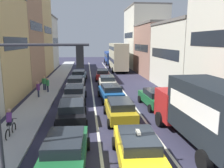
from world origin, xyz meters
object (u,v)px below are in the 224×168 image
Objects in this scene: wagon_left_lane_second at (72,111)px; bus_mid_queue_primary at (118,56)px; sedan_left_lane_fourth at (76,83)px; pedestrian_far_sidewalk at (38,89)px; traffic_light_pole at (30,88)px; removalist_box_truck at (203,110)px; sedan_left_lane_front at (65,150)px; coupe_centre_lane_fourth at (107,82)px; sedan_left_lane_fifth at (79,75)px; cyclist_on_sidewalk at (10,123)px; pedestrian_mid_sidewalk at (48,84)px; sedan_centre_lane_fifth at (103,74)px; sedan_right_lane_behind_truck at (155,98)px; pedestrian_near_kerb at (44,83)px; taxi_centre_lane_front at (137,147)px; sedan_centre_lane_second at (120,109)px; hatchback_centre_lane_third at (111,92)px; bus_far_queue_secondary at (111,57)px; sedan_left_lane_third at (75,93)px.

bus_mid_queue_primary reaches higher than wagon_left_lane_second.
sedan_left_lane_fourth is 2.62× the size of pedestrian_far_sidewalk.
traffic_light_pole is 8.62m from removalist_box_truck.
sedan_left_lane_front is at bearing 98.18° from removalist_box_truck.
coupe_centre_lane_fourth is 3.66m from sedan_left_lane_fourth.
cyclist_on_sidewalk is (-3.41, -18.52, 0.05)m from sedan_left_lane_fifth.
traffic_light_pole reaches higher than bus_mid_queue_primary.
removalist_box_truck is at bearing -61.73° from pedestrian_mid_sidewalk.
removalist_box_truck is 1.80× the size of coupe_centre_lane_fourth.
sedan_left_lane_front is at bearing 175.60° from sedan_centre_lane_fifth.
pedestrian_near_kerb is at bearing 52.25° from sedan_right_lane_behind_truck.
taxi_centre_lane_front is (4.34, 0.67, -3.02)m from traffic_light_pole.
coupe_centre_lane_fourth is at bearing -175.30° from sedan_centre_lane_fifth.
sedan_left_lane_fifth is at bearing 10.81° from taxi_centre_lane_front.
sedan_left_lane_front is 10.90m from sedan_right_lane_behind_truck.
pedestrian_mid_sidewalk reaches higher than sedan_centre_lane_second.
pedestrian_mid_sidewalk reaches higher than sedan_left_lane_fourth.
hatchback_centre_lane_third is 8.42m from pedestrian_near_kerb.
sedan_left_lane_front is at bearing 178.85° from wagon_left_lane_second.
sedan_left_lane_fourth is 0.41× the size of bus_mid_queue_primary.
pedestrian_near_kerb reaches higher than hatchback_centre_lane_third.
sedan_centre_lane_fifth is at bearing 171.97° from bus_far_queue_secondary.
pedestrian_far_sidewalk reaches higher than wagon_left_lane_second.
traffic_light_pole reaches higher than sedan_centre_lane_fifth.
removalist_box_truck is (8.15, 2.12, -1.84)m from traffic_light_pole.
sedan_centre_lane_fifth is at bearing -18.83° from cyclist_on_sidewalk.
sedan_right_lane_behind_truck is at bearing -179.11° from bus_mid_queue_primary.
taxi_centre_lane_front is at bearing -166.46° from sedan_left_lane_fourth.
sedan_centre_lane_fifth is at bearing -139.83° from pedestrian_far_sidewalk.
wagon_left_lane_second is 0.99× the size of hatchback_centre_lane_third.
bus_mid_queue_primary is at bearing -8.10° from sedan_centre_lane_second.
sedan_left_lane_fourth and sedan_left_lane_fifth have the same top height.
bus_mid_queue_primary is at bearing 51.50° from pedestrian_mid_sidewalk.
pedestrian_mid_sidewalk is at bearing 25.52° from taxi_centre_lane_front.
sedan_left_lane_fifth is at bearing 135.20° from pedestrian_near_kerb.
pedestrian_near_kerb is at bearing 98.28° from sedan_left_lane_fourth.
coupe_centre_lane_fourth is at bearing 174.02° from bus_far_queue_secondary.
pedestrian_near_kerb reaches higher than sedan_left_lane_fourth.
sedan_left_lane_third is 8.17m from cyclist_on_sidewalk.
pedestrian_near_kerb is at bearing 137.23° from sedan_centre_lane_fifth.
traffic_light_pole reaches higher than pedestrian_far_sidewalk.
removalist_box_truck is 4.24m from taxi_centre_lane_front.
sedan_right_lane_behind_truck is (6.82, -13.47, 0.00)m from sedan_left_lane_fifth.
sedan_left_lane_fifth is (0.00, 16.46, 0.00)m from wagon_left_lane_second.
coupe_centre_lane_fourth is 2.61× the size of pedestrian_far_sidewalk.
pedestrian_far_sidewalk is (-10.61, -32.02, -0.81)m from bus_far_queue_secondary.
pedestrian_far_sidewalk reaches higher than sedan_left_lane_third.
pedestrian_mid_sidewalk reaches higher than coupe_centre_lane_fourth.
bus_mid_queue_primary is at bearing -132.47° from pedestrian_far_sidewalk.
hatchback_centre_lane_third is at bearing 69.93° from traffic_light_pole.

